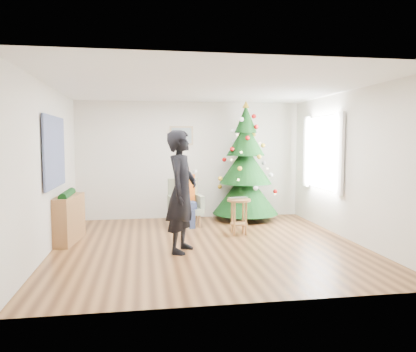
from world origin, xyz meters
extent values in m
plane|color=brown|center=(0.00, 0.00, 0.00)|extent=(5.00, 5.00, 0.00)
plane|color=white|center=(0.00, 0.00, 2.60)|extent=(5.00, 5.00, 0.00)
plane|color=silver|center=(0.00, 2.50, 1.30)|extent=(5.00, 0.00, 5.00)
plane|color=silver|center=(0.00, -2.50, 1.30)|extent=(5.00, 0.00, 5.00)
plane|color=silver|center=(-2.50, 0.00, 1.30)|extent=(0.00, 5.00, 5.00)
plane|color=silver|center=(2.50, 0.00, 1.30)|extent=(0.00, 5.00, 5.00)
cube|color=white|center=(2.47, 1.00, 1.50)|extent=(0.04, 1.30, 1.40)
cube|color=white|center=(2.44, 0.25, 1.50)|extent=(0.05, 0.25, 1.50)
cube|color=white|center=(2.44, 1.75, 1.50)|extent=(0.05, 0.25, 1.50)
cylinder|color=#3F2816|center=(1.17, 2.06, 0.17)|extent=(0.11, 0.11, 0.33)
cone|color=black|center=(1.17, 2.06, 0.61)|extent=(1.44, 1.44, 0.94)
cone|color=black|center=(1.17, 2.06, 1.22)|extent=(1.15, 1.15, 0.83)
cone|color=black|center=(1.17, 2.06, 1.77)|extent=(0.84, 0.84, 0.72)
cone|color=black|center=(1.17, 2.06, 2.21)|extent=(0.49, 0.49, 0.61)
cone|color=gold|center=(1.17, 2.06, 2.52)|extent=(0.15, 0.15, 0.15)
cylinder|color=brown|center=(0.69, 0.68, 0.64)|extent=(0.44, 0.44, 0.04)
cylinder|color=brown|center=(0.69, 0.68, 0.20)|extent=(0.33, 0.33, 0.02)
imported|color=silver|center=(0.69, 0.68, 0.67)|extent=(0.40, 0.29, 0.03)
cube|color=gray|center=(-0.20, 1.57, 0.31)|extent=(0.69, 0.65, 0.12)
cube|color=gray|center=(-0.23, 1.83, 0.65)|extent=(0.63, 0.18, 0.60)
cube|color=gray|center=(-0.49, 1.53, 0.47)|extent=(0.15, 0.49, 0.30)
cube|color=gray|center=(0.09, 1.61, 0.47)|extent=(0.15, 0.49, 0.30)
cube|color=navy|center=(-0.20, 1.50, 0.44)|extent=(0.40, 0.41, 0.14)
cube|color=orange|center=(-0.20, 1.69, 0.77)|extent=(0.39, 0.24, 0.55)
sphere|color=tan|center=(-0.20, 1.68, 1.15)|extent=(0.19, 0.19, 0.19)
imported|color=black|center=(-0.47, -0.35, 0.95)|extent=(0.69, 0.81, 1.89)
cube|color=white|center=(-0.26, -0.38, 1.26)|extent=(0.09, 0.13, 0.04)
cube|color=brown|center=(-2.33, 0.56, 0.40)|extent=(0.44, 1.03, 0.80)
cylinder|color=black|center=(-2.33, 0.56, 0.82)|extent=(0.14, 0.90, 0.14)
cube|color=black|center=(-2.46, 0.30, 1.55)|extent=(0.03, 1.50, 1.15)
cube|color=tan|center=(-0.20, 2.47, 1.85)|extent=(0.52, 0.03, 0.42)
cube|color=gray|center=(-0.20, 2.45, 1.85)|extent=(0.44, 0.02, 0.34)
camera|label=1|loc=(-1.05, -6.56, 1.71)|focal=35.00mm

